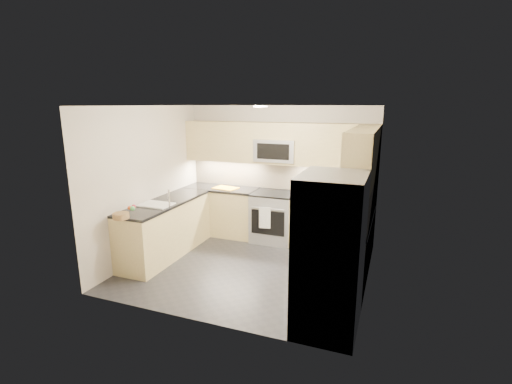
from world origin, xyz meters
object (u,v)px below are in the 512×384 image
Objects in this scene: cutting_board at (226,188)px; refrigerator at (330,254)px; gas_range at (273,217)px; fruit_basket at (121,216)px; utensil_bowl at (345,194)px; microwave at (276,150)px.

refrigerator is at bearing -44.78° from cutting_board.
fruit_basket is at bearing -123.50° from gas_range.
fruit_basket is at bearing -103.71° from cutting_board.
cutting_board is (-2.26, -0.01, -0.07)m from utensil_bowl.
refrigerator is 4.01× the size of cutting_board.
microwave is at bearing 90.00° from gas_range.
cutting_board is at bearing -179.72° from utensil_bowl.
utensil_bowl reaches higher than gas_range.
microwave is 3.34× the size of fruit_basket.
microwave reaches higher than gas_range.
cutting_board is at bearing 76.29° from fruit_basket.
utensil_bowl reaches higher than fruit_basket.
refrigerator reaches higher than cutting_board.
gas_range is 3.23× the size of utensil_bowl.
cutting_board is 2.35m from fruit_basket.
utensil_bowl is at bearing 0.28° from cutting_board.
utensil_bowl is at bearing -0.62° from gas_range.
refrigerator is 7.91× the size of fruit_basket.
cutting_board is at bearing 135.22° from refrigerator.
refrigerator reaches higher than utensil_bowl.
utensil_bowl is 2.26m from cutting_board.
microwave reaches higher than fruit_basket.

